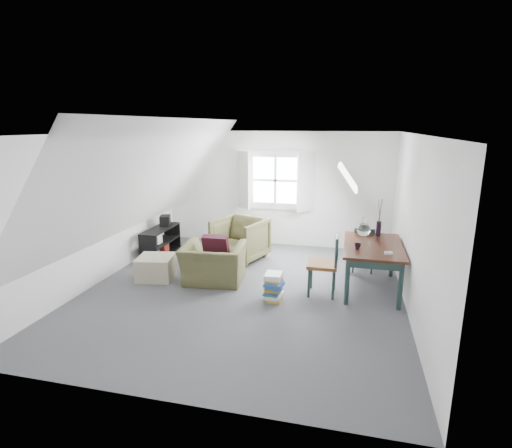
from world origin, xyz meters
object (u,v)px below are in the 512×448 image
(armchair_far, at_px, (240,259))
(magazine_stack, at_px, (274,287))
(dining_chair_far, at_px, (363,248))
(dining_chair_near, at_px, (325,264))
(media_shelf, at_px, (160,243))
(ottoman, at_px, (156,267))
(armchair_near, at_px, (214,282))
(dining_table, at_px, (373,251))

(armchair_far, bearing_deg, magazine_stack, -40.71)
(dining_chair_far, relative_size, magazine_stack, 1.99)
(dining_chair_far, height_order, dining_chair_near, dining_chair_near)
(media_shelf, relative_size, magazine_stack, 2.63)
(armchair_far, relative_size, media_shelf, 0.83)
(ottoman, relative_size, media_shelf, 0.53)
(armchair_far, bearing_deg, armchair_near, -76.99)
(armchair_near, height_order, armchair_far, armchair_far)
(armchair_far, xyz_separation_m, media_shelf, (-1.67, -0.14, 0.26))
(armchair_far, distance_m, magazine_stack, 2.02)
(armchair_far, distance_m, dining_chair_near, 2.25)
(ottoman, relative_size, magazine_stack, 1.40)
(ottoman, bearing_deg, media_shelf, 113.45)
(magazine_stack, bearing_deg, dining_chair_near, 29.32)
(armchair_far, height_order, magazine_stack, magazine_stack)
(dining_chair_far, bearing_deg, armchair_near, 18.07)
(dining_chair_far, relative_size, media_shelf, 0.76)
(dining_chair_far, relative_size, dining_chair_near, 0.87)
(armchair_near, xyz_separation_m, dining_chair_near, (1.88, -0.07, 0.51))
(ottoman, relative_size, dining_chair_near, 0.61)
(armchair_near, distance_m, magazine_stack, 1.26)
(dining_table, bearing_deg, magazine_stack, -152.68)
(armchair_near, bearing_deg, dining_chair_near, 172.54)
(dining_table, relative_size, dining_chair_near, 1.56)
(armchair_near, height_order, dining_table, dining_table)
(dining_table, height_order, magazine_stack, dining_table)
(dining_table, bearing_deg, dining_chair_far, 97.23)
(armchair_near, xyz_separation_m, dining_table, (2.61, 0.30, 0.66))
(armchair_far, bearing_deg, ottoman, -112.67)
(dining_table, xyz_separation_m, dining_chair_near, (-0.73, -0.38, -0.15))
(armchair_far, height_order, dining_chair_far, dining_chair_far)
(armchair_near, xyz_separation_m, magazine_stack, (1.14, -0.49, 0.21))
(ottoman, distance_m, magazine_stack, 2.22)
(ottoman, bearing_deg, magazine_stack, -10.61)
(dining_table, distance_m, media_shelf, 4.26)
(media_shelf, height_order, magazine_stack, media_shelf)
(ottoman, distance_m, dining_chair_far, 3.74)
(dining_table, bearing_deg, media_shelf, 168.14)
(armchair_near, distance_m, dining_chair_near, 1.95)
(armchair_near, height_order, dining_chair_near, dining_chair_near)
(ottoman, height_order, dining_chair_far, dining_chair_far)
(armchair_far, distance_m, dining_table, 2.74)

